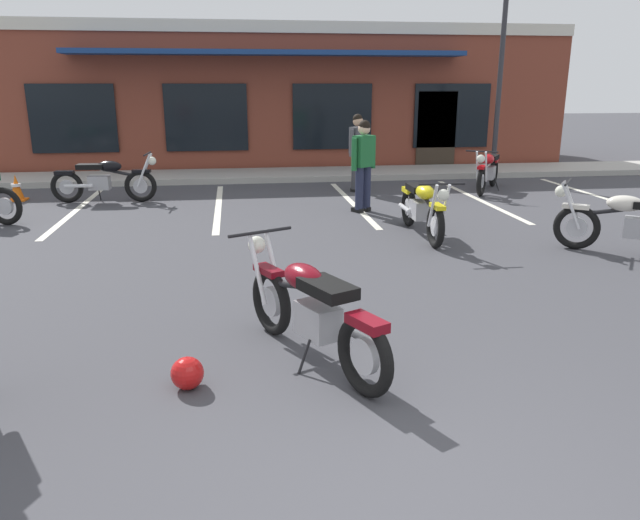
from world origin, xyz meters
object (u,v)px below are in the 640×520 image
object	(u,v)px
person_in_black_shirt	(358,148)
motorcycle_silver_naked	(632,223)
motorcycle_foreground_classic	(311,309)
person_by_back_row	(364,161)
traffic_cone	(16,188)
helmet_on_pavement	(187,373)
motorcycle_black_cruiser	(422,207)
motorcycle_red_sportbike	(488,170)
motorcycle_blue_standard	(104,179)
parking_lot_lamp_post	(505,43)

from	to	relation	value
person_in_black_shirt	motorcycle_silver_naked	bearing A→B (deg)	-64.53
motorcycle_foreground_classic	person_by_back_row	distance (m)	6.41
motorcycle_foreground_classic	traffic_cone	world-z (taller)	motorcycle_foreground_classic
motorcycle_silver_naked	helmet_on_pavement	world-z (taller)	motorcycle_silver_naked
person_by_back_row	motorcycle_black_cruiser	bearing A→B (deg)	-75.71
motorcycle_foreground_classic	helmet_on_pavement	xyz separation A→B (m)	(-1.03, -0.38, -0.33)
motorcycle_silver_naked	traffic_cone	world-z (taller)	motorcycle_silver_naked
motorcycle_red_sportbike	motorcycle_blue_standard	bearing A→B (deg)	-178.72
motorcycle_foreground_classic	traffic_cone	size ratio (longest dim) A/B	3.69
motorcycle_red_sportbike	parking_lot_lamp_post	xyz separation A→B (m)	(0.81, 1.47, 2.75)
motorcycle_red_sportbike	motorcycle_black_cruiser	distance (m)	4.67
motorcycle_black_cruiser	person_in_black_shirt	distance (m)	4.26
motorcycle_silver_naked	motorcycle_black_cruiser	bearing A→B (deg)	150.28
motorcycle_foreground_classic	motorcycle_blue_standard	size ratio (longest dim) A/B	0.93
motorcycle_blue_standard	motorcycle_red_sportbike	bearing A→B (deg)	1.28
motorcycle_foreground_classic	parking_lot_lamp_post	size ratio (longest dim) A/B	0.39
motorcycle_foreground_classic	motorcycle_black_cruiser	xyz separation A→B (m)	(2.25, 4.15, 0.00)
motorcycle_black_cruiser	parking_lot_lamp_post	bearing A→B (deg)	56.56
motorcycle_foreground_classic	helmet_on_pavement	bearing A→B (deg)	-159.71
person_by_back_row	motorcycle_blue_standard	bearing A→B (deg)	161.48
traffic_cone	person_by_back_row	bearing A→B (deg)	-17.25
motorcycle_red_sportbike	motorcycle_silver_naked	world-z (taller)	same
motorcycle_black_cruiser	parking_lot_lamp_post	world-z (taller)	parking_lot_lamp_post
motorcycle_blue_standard	person_by_back_row	bearing A→B (deg)	-18.52
motorcycle_red_sportbike	motorcycle_blue_standard	distance (m)	8.11
motorcycle_red_sportbike	helmet_on_pavement	size ratio (longest dim) A/B	7.09
motorcycle_black_cruiser	motorcycle_blue_standard	xyz separation A→B (m)	(-5.42, 3.64, 0.00)
traffic_cone	parking_lot_lamp_post	xyz separation A→B (m)	(10.75, 1.21, 2.95)
parking_lot_lamp_post	motorcycle_black_cruiser	bearing A→B (deg)	-123.44
motorcycle_red_sportbike	parking_lot_lamp_post	world-z (taller)	parking_lot_lamp_post
motorcycle_black_cruiser	person_by_back_row	bearing A→B (deg)	104.29
motorcycle_silver_naked	traffic_cone	size ratio (longest dim) A/B	3.41
person_by_back_row	parking_lot_lamp_post	bearing A→B (deg)	39.49
motorcycle_black_cruiser	traffic_cone	world-z (taller)	motorcycle_black_cruiser
motorcycle_foreground_classic	parking_lot_lamp_post	world-z (taller)	parking_lot_lamp_post
motorcycle_foreground_classic	motorcycle_silver_naked	size ratio (longest dim) A/B	1.08
motorcycle_silver_naked	person_by_back_row	world-z (taller)	person_by_back_row
motorcycle_red_sportbike	person_in_black_shirt	xyz separation A→B (m)	(-2.85, 0.41, 0.49)
motorcycle_blue_standard	motorcycle_silver_naked	bearing A→B (deg)	-32.58
person_by_back_row	traffic_cone	distance (m)	7.10
motorcycle_silver_naked	helmet_on_pavement	distance (m)	6.60
traffic_cone	parking_lot_lamp_post	world-z (taller)	parking_lot_lamp_post
motorcycle_black_cruiser	helmet_on_pavement	distance (m)	5.61
person_in_black_shirt	traffic_cone	xyz separation A→B (m)	(-7.09, -0.15, -0.69)
motorcycle_black_cruiser	motorcycle_silver_naked	bearing A→B (deg)	-29.72
person_in_black_shirt	motorcycle_blue_standard	bearing A→B (deg)	-173.56
motorcycle_black_cruiser	traffic_cone	xyz separation A→B (m)	(-7.25, 4.09, -0.20)
motorcycle_blue_standard	motorcycle_foreground_classic	bearing A→B (deg)	-67.87
motorcycle_red_sportbike	motorcycle_black_cruiser	size ratio (longest dim) A/B	0.88
helmet_on_pavement	motorcycle_red_sportbike	bearing A→B (deg)	54.47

